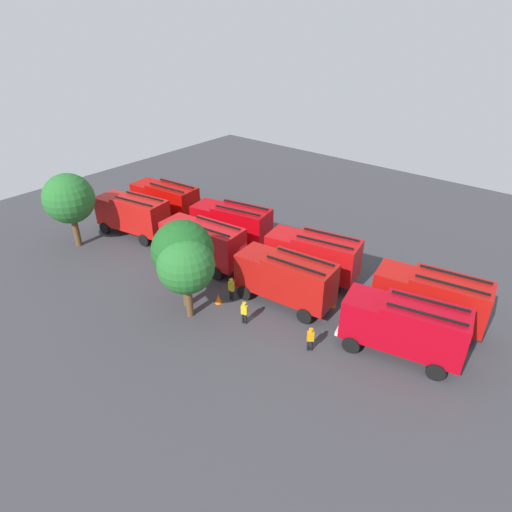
# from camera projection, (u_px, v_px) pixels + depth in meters

# --- Properties ---
(ground_plane) EXTENTS (62.76, 62.76, 0.00)m
(ground_plane) POSITION_uv_depth(u_px,v_px,m) (256.00, 271.00, 34.75)
(ground_plane) COLOR #38383D
(fire_truck_0) EXTENTS (7.49, 3.63, 3.88)m
(fire_truck_0) POSITION_uv_depth(u_px,v_px,m) (431.00, 297.00, 27.91)
(fire_truck_0) COLOR #AE100D
(fire_truck_0) RESTS_ON ground
(fire_truck_1) EXTENTS (7.52, 3.79, 3.88)m
(fire_truck_1) POSITION_uv_depth(u_px,v_px,m) (313.00, 255.00, 32.71)
(fire_truck_1) COLOR #B80E10
(fire_truck_1) RESTS_ON ground
(fire_truck_2) EXTENTS (7.52, 3.78, 3.88)m
(fire_truck_2) POSITION_uv_depth(u_px,v_px,m) (232.00, 223.00, 37.64)
(fire_truck_2) COLOR #B0040B
(fire_truck_2) RESTS_ON ground
(fire_truck_3) EXTENTS (7.38, 3.26, 3.88)m
(fire_truck_3) POSITION_uv_depth(u_px,v_px,m) (165.00, 199.00, 42.30)
(fire_truck_3) COLOR #AA0704
(fire_truck_3) RESTS_ON ground
(fire_truck_4) EXTENTS (7.55, 3.93, 3.88)m
(fire_truck_4) POSITION_uv_depth(u_px,v_px,m) (404.00, 325.00, 25.36)
(fire_truck_4) COLOR #AD0513
(fire_truck_4) RESTS_ON ground
(fire_truck_5) EXTENTS (7.40, 3.31, 3.88)m
(fire_truck_5) POSITION_uv_depth(u_px,v_px,m) (286.00, 277.00, 29.94)
(fire_truck_5) COLOR #A8110D
(fire_truck_5) RESTS_ON ground
(fire_truck_6) EXTENTS (7.41, 3.34, 3.88)m
(fire_truck_6) POSITION_uv_depth(u_px,v_px,m) (203.00, 242.00, 34.57)
(fire_truck_6) COLOR red
(fire_truck_6) RESTS_ON ground
(fire_truck_7) EXTENTS (7.50, 3.69, 3.88)m
(fire_truck_7) POSITION_uv_depth(u_px,v_px,m) (133.00, 214.00, 39.36)
(fire_truck_7) COLOR #B61310
(fire_truck_7) RESTS_ON ground
(firefighter_0) EXTENTS (0.43, 0.28, 1.73)m
(firefighter_0) POSITION_uv_depth(u_px,v_px,m) (220.00, 216.00, 41.74)
(firefighter_0) COLOR black
(firefighter_0) RESTS_ON ground
(firefighter_1) EXTENTS (0.48, 0.45, 1.65)m
(firefighter_1) POSITION_uv_depth(u_px,v_px,m) (310.00, 338.00, 26.22)
(firefighter_1) COLOR black
(firefighter_1) RESTS_ON ground
(firefighter_2) EXTENTS (0.43, 0.28, 1.74)m
(firefighter_2) POSITION_uv_depth(u_px,v_px,m) (231.00, 288.00, 30.84)
(firefighter_2) COLOR black
(firefighter_2) RESTS_ON ground
(firefighter_3) EXTENTS (0.47, 0.36, 1.66)m
(firefighter_3) POSITION_uv_depth(u_px,v_px,m) (244.00, 312.00, 28.52)
(firefighter_3) COLOR black
(firefighter_3) RESTS_ON ground
(tree_0) EXTENTS (3.79, 3.79, 5.87)m
(tree_0) POSITION_uv_depth(u_px,v_px,m) (186.00, 266.00, 27.78)
(tree_0) COLOR brown
(tree_0) RESTS_ON ground
(tree_1) EXTENTS (4.18, 4.18, 6.48)m
(tree_1) POSITION_uv_depth(u_px,v_px,m) (183.00, 251.00, 28.64)
(tree_1) COLOR brown
(tree_1) RESTS_ON ground
(tree_2) EXTENTS (4.25, 4.25, 6.59)m
(tree_2) POSITION_uv_depth(u_px,v_px,m) (69.00, 199.00, 36.43)
(tree_2) COLOR brown
(tree_2) RESTS_ON ground
(traffic_cone_0) EXTENTS (0.46, 0.46, 0.66)m
(traffic_cone_0) POSITION_uv_depth(u_px,v_px,m) (333.00, 303.00, 30.42)
(traffic_cone_0) COLOR #F2600C
(traffic_cone_0) RESTS_ON ground
(traffic_cone_1) EXTENTS (0.49, 0.49, 0.70)m
(traffic_cone_1) POSITION_uv_depth(u_px,v_px,m) (174.00, 233.00, 39.85)
(traffic_cone_1) COLOR #F2600C
(traffic_cone_1) RESTS_ON ground
(traffic_cone_2) EXTENTS (0.50, 0.50, 0.72)m
(traffic_cone_2) POSITION_uv_depth(u_px,v_px,m) (218.00, 299.00, 30.79)
(traffic_cone_2) COLOR #F2600C
(traffic_cone_2) RESTS_ON ground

